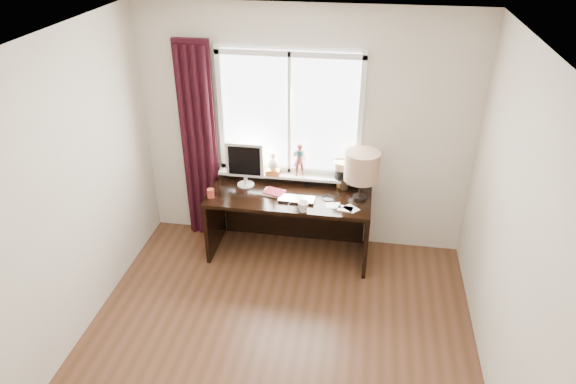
% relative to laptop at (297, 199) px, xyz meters
% --- Properties ---
extents(floor, '(3.50, 4.00, 0.00)m').
position_rel_laptop_xyz_m(floor, '(0.00, -1.53, -0.76)').
color(floor, brown).
rests_on(floor, ground).
extents(ceiling, '(3.50, 4.00, 0.00)m').
position_rel_laptop_xyz_m(ceiling, '(0.00, -1.53, 1.84)').
color(ceiling, white).
rests_on(ceiling, wall_back).
extents(wall_back, '(3.50, 0.00, 2.60)m').
position_rel_laptop_xyz_m(wall_back, '(0.00, 0.47, 0.54)').
color(wall_back, beige).
rests_on(wall_back, ground).
extents(wall_left, '(0.00, 4.00, 2.60)m').
position_rel_laptop_xyz_m(wall_left, '(-1.75, -1.53, 0.54)').
color(wall_left, beige).
rests_on(wall_left, ground).
extents(wall_right, '(0.00, 4.00, 2.60)m').
position_rel_laptop_xyz_m(wall_right, '(1.75, -1.53, 0.54)').
color(wall_right, beige).
rests_on(wall_right, ground).
extents(laptop, '(0.37, 0.24, 0.03)m').
position_rel_laptop_xyz_m(laptop, '(0.00, 0.00, 0.00)').
color(laptop, silver).
rests_on(laptop, desk).
extents(mug, '(0.15, 0.15, 0.11)m').
position_rel_laptop_xyz_m(mug, '(0.09, -0.20, 0.04)').
color(mug, white).
rests_on(mug, desk).
extents(red_cup, '(0.07, 0.07, 0.09)m').
position_rel_laptop_xyz_m(red_cup, '(-0.88, -0.08, 0.03)').
color(red_cup, maroon).
rests_on(red_cup, desk).
extents(window, '(1.52, 0.20, 1.40)m').
position_rel_laptop_xyz_m(window, '(-0.13, 0.42, 0.55)').
color(window, white).
rests_on(window, ground).
extents(curtain, '(0.38, 0.09, 2.25)m').
position_rel_laptop_xyz_m(curtain, '(-1.13, 0.38, 0.35)').
color(curtain, black).
rests_on(curtain, floor).
extents(desk, '(1.70, 0.70, 0.75)m').
position_rel_laptop_xyz_m(desk, '(-0.10, 0.20, -0.26)').
color(desk, black).
rests_on(desk, floor).
extents(monitor, '(0.40, 0.18, 0.49)m').
position_rel_laptop_xyz_m(monitor, '(-0.59, 0.23, 0.26)').
color(monitor, beige).
rests_on(monitor, desk).
extents(notebook_stack, '(0.25, 0.21, 0.03)m').
position_rel_laptop_xyz_m(notebook_stack, '(-0.26, 0.10, 0.00)').
color(notebook_stack, beige).
rests_on(notebook_stack, desk).
extents(brush_holder, '(0.09, 0.09, 0.25)m').
position_rel_laptop_xyz_m(brush_holder, '(0.46, 0.33, 0.05)').
color(brush_holder, black).
rests_on(brush_holder, desk).
extents(icon_frame, '(0.10, 0.03, 0.13)m').
position_rel_laptop_xyz_m(icon_frame, '(0.43, 0.33, 0.05)').
color(icon_frame, gold).
rests_on(icon_frame, desk).
extents(table_lamp, '(0.35, 0.35, 0.52)m').
position_rel_laptop_xyz_m(table_lamp, '(0.63, 0.15, 0.35)').
color(table_lamp, black).
rests_on(table_lamp, desk).
extents(loose_papers, '(0.36, 0.19, 0.00)m').
position_rel_laptop_xyz_m(loose_papers, '(0.48, -0.07, -0.01)').
color(loose_papers, white).
rests_on(loose_papers, desk).
extents(desk_cables, '(0.43, 0.41, 0.01)m').
position_rel_laptop_xyz_m(desk_cables, '(0.26, 0.18, -0.01)').
color(desk_cables, black).
rests_on(desk_cables, desk).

